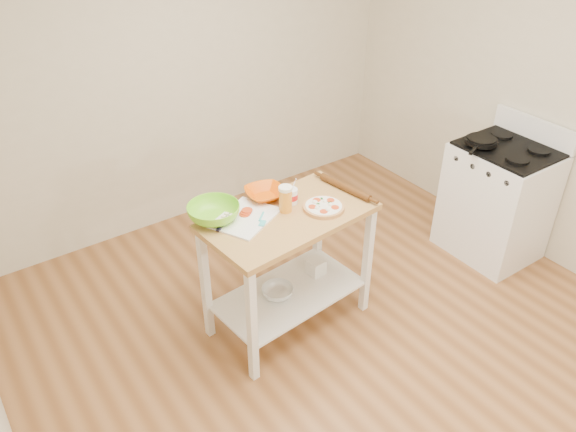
# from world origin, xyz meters

# --- Properties ---
(room_shell) EXTENTS (4.04, 4.54, 2.74)m
(room_shell) POSITION_xyz_m (0.00, 0.00, 1.35)
(room_shell) COLOR #976337
(room_shell) RESTS_ON ground
(prep_island) EXTENTS (1.13, 0.68, 0.90)m
(prep_island) POSITION_xyz_m (-0.16, 0.54, 0.64)
(prep_island) COLOR #B18549
(prep_island) RESTS_ON ground
(gas_stove) EXTENTS (0.61, 0.71, 1.11)m
(gas_stove) POSITION_xyz_m (1.69, 0.28, 0.47)
(gas_stove) COLOR white
(gas_stove) RESTS_ON ground
(skillet) EXTENTS (0.37, 0.24, 0.03)m
(skillet) POSITION_xyz_m (1.54, 0.43, 0.98)
(skillet) COLOR black
(skillet) RESTS_ON gas_stove
(pizza) EXTENTS (0.26, 0.26, 0.04)m
(pizza) POSITION_xyz_m (0.06, 0.46, 0.92)
(pizza) COLOR tan
(pizza) RESTS_ON prep_island
(cutting_board) EXTENTS (0.49, 0.44, 0.04)m
(cutting_board) POSITION_xyz_m (-0.41, 0.66, 0.91)
(cutting_board) COLOR white
(cutting_board) RESTS_ON prep_island
(spatula) EXTENTS (0.11, 0.14, 0.01)m
(spatula) POSITION_xyz_m (-0.35, 0.57, 0.92)
(spatula) COLOR #41C3C8
(spatula) RESTS_ON cutting_board
(knife) EXTENTS (0.23, 0.18, 0.01)m
(knife) POSITION_xyz_m (-0.55, 0.67, 0.92)
(knife) COLOR silver
(knife) RESTS_ON cutting_board
(orange_bowl) EXTENTS (0.30, 0.30, 0.06)m
(orange_bowl) POSITION_xyz_m (-0.17, 0.80, 0.93)
(orange_bowl) COLOR #DF5503
(orange_bowl) RESTS_ON prep_island
(green_bowl) EXTENTS (0.36, 0.36, 0.10)m
(green_bowl) POSITION_xyz_m (-0.57, 0.76, 0.95)
(green_bowl) COLOR #76D224
(green_bowl) RESTS_ON prep_island
(beer_pint) EXTENTS (0.09, 0.09, 0.17)m
(beer_pint) POSITION_xyz_m (-0.15, 0.59, 0.99)
(beer_pint) COLOR orange
(beer_pint) RESTS_ON prep_island
(yogurt_tub) EXTENTS (0.09, 0.09, 0.18)m
(yogurt_tub) POSITION_xyz_m (-0.07, 0.64, 0.95)
(yogurt_tub) COLOR white
(yogurt_tub) RESTS_ON prep_island
(rolling_pin) EXTENTS (0.11, 0.42, 0.05)m
(rolling_pin) POSITION_xyz_m (0.32, 0.56, 0.92)
(rolling_pin) COLOR #512E12
(rolling_pin) RESTS_ON prep_island
(shelf_glass_bowl) EXTENTS (0.28, 0.28, 0.07)m
(shelf_glass_bowl) POSITION_xyz_m (-0.25, 0.55, 0.29)
(shelf_glass_bowl) COLOR silver
(shelf_glass_bowl) RESTS_ON prep_island
(shelf_bin) EXTENTS (0.12, 0.12, 0.11)m
(shelf_bin) POSITION_xyz_m (0.12, 0.60, 0.32)
(shelf_bin) COLOR white
(shelf_bin) RESTS_ON prep_island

